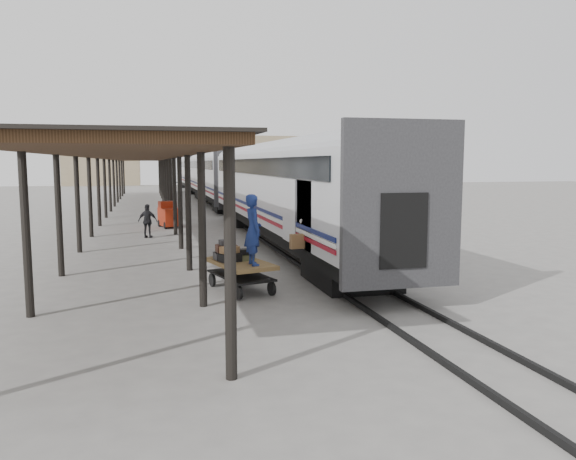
% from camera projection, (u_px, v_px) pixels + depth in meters
% --- Properties ---
extents(ground, '(160.00, 160.00, 0.00)m').
position_uv_depth(ground, '(243.00, 287.00, 16.60)').
color(ground, slate).
rests_on(ground, ground).
extents(train, '(3.45, 76.01, 4.01)m').
position_uv_depth(train, '(216.00, 174.00, 49.61)').
color(train, silver).
rests_on(train, ground).
extents(canopy, '(4.90, 64.30, 4.15)m').
position_uv_depth(canopy, '(136.00, 158.00, 38.44)').
color(canopy, '#422B19').
rests_on(canopy, ground).
extents(rails, '(1.54, 150.00, 0.12)m').
position_uv_depth(rails, '(216.00, 203.00, 50.12)').
color(rails, black).
rests_on(rails, ground).
extents(building_far, '(18.00, 10.00, 8.00)m').
position_uv_depth(building_far, '(249.00, 161.00, 94.64)').
color(building_far, tan).
rests_on(building_far, ground).
extents(building_left, '(12.00, 8.00, 6.00)m').
position_uv_depth(building_left, '(102.00, 167.00, 92.87)').
color(building_left, tan).
rests_on(building_left, ground).
extents(baggage_cart, '(1.84, 2.65, 0.86)m').
position_uv_depth(baggage_cart, '(241.00, 269.00, 16.00)').
color(baggage_cart, brown).
rests_on(baggage_cart, ground).
extents(suitcase_stack, '(1.15, 1.24, 0.57)m').
position_uv_depth(suitcase_stack, '(231.00, 253.00, 16.20)').
color(suitcase_stack, '#343336').
rests_on(suitcase_stack, baggage_cart).
extents(luggage_tug, '(1.38, 1.84, 1.46)m').
position_uv_depth(luggage_tug, '(170.00, 216.00, 31.93)').
color(luggage_tug, maroon).
rests_on(luggage_tug, ground).
extents(porter, '(0.55, 0.76, 1.95)m').
position_uv_depth(porter, '(253.00, 230.00, 15.29)').
color(porter, navy).
rests_on(porter, baggage_cart).
extents(pedestrian, '(1.05, 0.73, 1.66)m').
position_uv_depth(pedestrian, '(148.00, 221.00, 27.36)').
color(pedestrian, black).
rests_on(pedestrian, ground).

